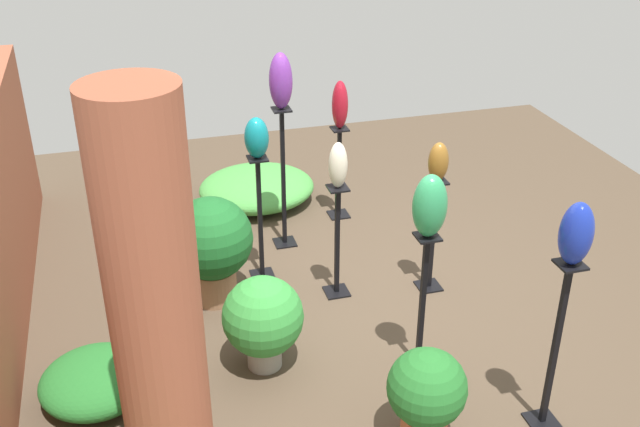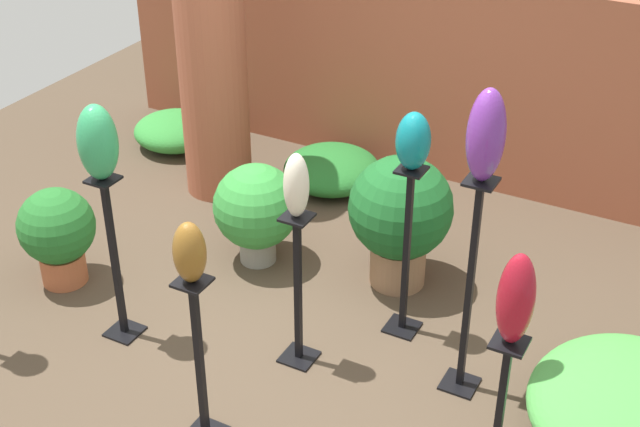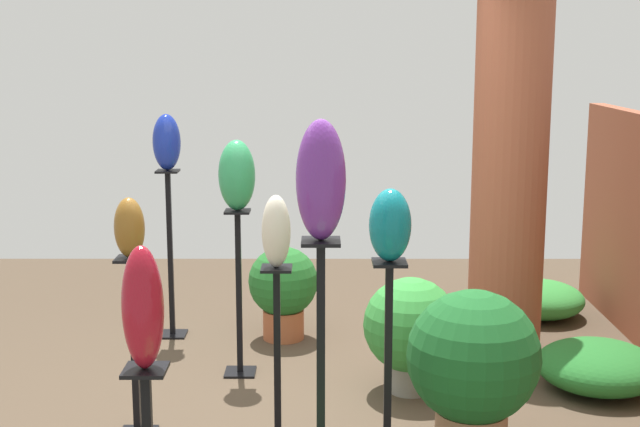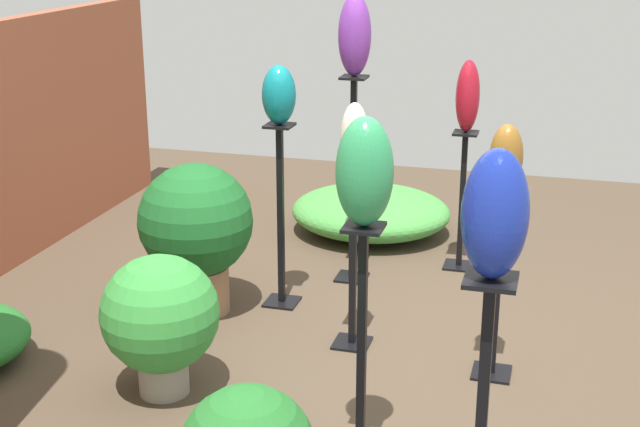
# 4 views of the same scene
# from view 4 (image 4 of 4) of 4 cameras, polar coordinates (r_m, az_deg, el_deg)

# --- Properties ---
(ground_plane) EXTENTS (8.00, 8.00, 0.00)m
(ground_plane) POSITION_cam_4_polar(r_m,az_deg,el_deg) (4.83, 1.23, -9.50)
(ground_plane) COLOR #4C3D2D
(pedestal_ruby) EXTENTS (0.20, 0.20, 0.94)m
(pedestal_ruby) POSITION_cam_4_polar(r_m,az_deg,el_deg) (6.01, 9.06, 0.39)
(pedestal_ruby) COLOR black
(pedestal_ruby) RESTS_ON ground
(pedestal_violet) EXTENTS (0.20, 0.20, 1.34)m
(pedestal_violet) POSITION_cam_4_polar(r_m,az_deg,el_deg) (5.69, 2.11, 1.58)
(pedestal_violet) COLOR black
(pedestal_violet) RESTS_ON ground
(pedestal_ivory) EXTENTS (0.20, 0.20, 0.99)m
(pedestal_ivory) POSITION_cam_4_polar(r_m,az_deg,el_deg) (4.84, 2.12, -3.61)
(pedestal_ivory) COLOR black
(pedestal_ivory) RESTS_ON ground
(pedestal_bronze) EXTENTS (0.20, 0.20, 1.01)m
(pedestal_bronze) POSITION_cam_4_polar(r_m,az_deg,el_deg) (4.61, 11.25, -5.04)
(pedestal_bronze) COLOR black
(pedestal_bronze) RESTS_ON ground
(pedestal_jade) EXTENTS (0.20, 0.20, 1.09)m
(pedestal_jade) POSITION_cam_4_polar(r_m,az_deg,el_deg) (3.81, 2.68, -9.23)
(pedestal_jade) COLOR black
(pedestal_jade) RESTS_ON ground
(pedestal_teal) EXTENTS (0.20, 0.20, 1.13)m
(pedestal_teal) POSITION_cam_4_polar(r_m,az_deg,el_deg) (5.34, -2.52, -0.70)
(pedestal_teal) COLOR black
(pedestal_teal) RESTS_ON ground
(art_vase_ruby) EXTENTS (0.17, 0.15, 0.47)m
(art_vase_ruby) POSITION_cam_4_polar(r_m,az_deg,el_deg) (5.83, 9.43, 7.41)
(art_vase_ruby) COLOR maroon
(art_vase_ruby) RESTS_ON pedestal_ruby
(art_vase_violet) EXTENTS (0.19, 0.20, 0.49)m
(art_vase_violet) POSITION_cam_4_polar(r_m,az_deg,el_deg) (5.48, 2.23, 11.32)
(art_vase_violet) COLOR #6B2D8C
(art_vase_violet) RESTS_ON pedestal_violet
(art_vase_ivory) EXTENTS (0.14, 0.15, 0.38)m
(art_vase_ivory) POSITION_cam_4_polar(r_m,az_deg,el_deg) (4.62, 2.22, 4.82)
(art_vase_ivory) COLOR beige
(art_vase_ivory) RESTS_ON pedestal_ivory
(art_vase_bronze) EXTENTS (0.16, 0.16, 0.32)m
(art_vase_bronze) POSITION_cam_4_polar(r_m,az_deg,el_deg) (4.38, 11.83, 3.56)
(art_vase_bronze) COLOR brown
(art_vase_bronze) RESTS_ON pedestal_bronze
(art_vase_jade) EXTENTS (0.22, 0.23, 0.45)m
(art_vase_jade) POSITION_cam_4_polar(r_m,az_deg,el_deg) (3.51, 2.87, 2.67)
(art_vase_jade) COLOR #2D9356
(art_vase_jade) RESTS_ON pedestal_jade
(art_vase_cobalt) EXTENTS (0.19, 0.20, 0.40)m
(art_vase_cobalt) POSITION_cam_4_polar(r_m,az_deg,el_deg) (2.66, 11.14, -0.07)
(art_vase_cobalt) COLOR #192D9E
(art_vase_cobalt) RESTS_ON pedestal_cobalt
(art_vase_teal) EXTENTS (0.20, 0.20, 0.34)m
(art_vase_teal) POSITION_cam_4_polar(r_m,az_deg,el_deg) (5.14, -2.65, 7.60)
(art_vase_teal) COLOR #0F727A
(art_vase_teal) RESTS_ON pedestal_teal
(potted_plant_front_right) EXTENTS (0.59, 0.59, 0.72)m
(potted_plant_front_right) POSITION_cam_4_polar(r_m,az_deg,el_deg) (4.44, -10.20, -6.53)
(potted_plant_front_right) COLOR gray
(potted_plant_front_right) RESTS_ON ground
(potted_plant_front_left) EXTENTS (0.68, 0.68, 0.91)m
(potted_plant_front_left) POSITION_cam_4_polar(r_m,az_deg,el_deg) (5.29, -7.95, -0.94)
(potted_plant_front_left) COLOR #936B4C
(potted_plant_front_left) RESTS_ON ground
(foliage_bed_center) EXTENTS (1.07, 1.19, 0.34)m
(foliage_bed_center) POSITION_cam_4_polar(r_m,az_deg,el_deg) (6.68, 3.26, 0.12)
(foliage_bed_center) COLOR #479942
(foliage_bed_center) RESTS_ON ground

